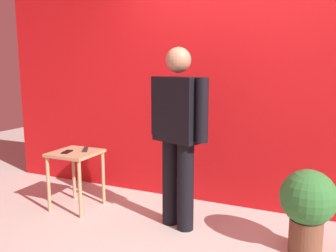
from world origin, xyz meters
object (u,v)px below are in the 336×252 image
side_table (76,162)px  cell_phone (67,152)px  standing_person (178,129)px  tv_remote (86,149)px  potted_plant (308,204)px

side_table → cell_phone: size_ratio=4.25×
standing_person → tv_remote: size_ratio=9.72×
standing_person → cell_phone: standing_person is taller
standing_person → side_table: standing_person is taller
cell_phone → potted_plant: 2.33m
standing_person → cell_phone: 1.24m
potted_plant → tv_remote: bearing=177.8°
side_table → potted_plant: (2.27, 0.00, -0.09)m
cell_phone → standing_person: bearing=-9.6°
standing_person → potted_plant: (1.12, -0.03, -0.52)m
cell_phone → tv_remote: size_ratio=0.85×
side_table → potted_plant: bearing=0.0°
standing_person → potted_plant: bearing=-1.5°
side_table → cell_phone: (-0.06, -0.06, 0.12)m
side_table → tv_remote: (0.07, 0.09, 0.12)m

